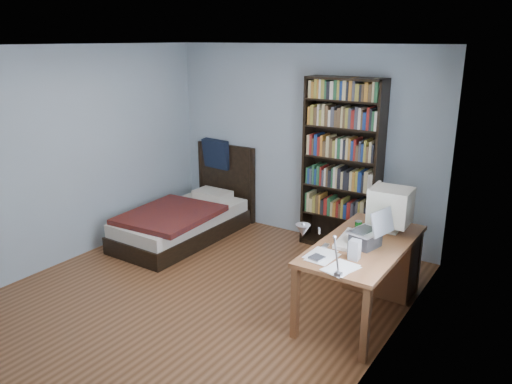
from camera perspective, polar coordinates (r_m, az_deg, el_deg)
room at (r=4.85m, az=-6.44°, el=1.40°), size 4.20×4.24×2.50m
desk at (r=5.28m, az=13.72°, el=-7.32°), size 0.75×1.54×0.73m
crt_monitor at (r=5.07m, az=15.03°, el=-1.60°), size 0.40×0.37×0.44m
laptop at (r=4.67m, az=12.62°, el=-4.94°), size 0.37×0.35×0.38m
desk_lamp at (r=3.70m, az=6.08°, el=-4.97°), size 0.21×0.47×0.55m
keyboard at (r=4.79m, az=10.73°, el=-5.40°), size 0.26×0.52×0.05m
speaker at (r=4.40m, az=11.21°, el=-6.49°), size 0.09×0.09×0.18m
soda_can at (r=4.99m, az=11.59°, el=-3.97°), size 0.07×0.07×0.12m
mouse at (r=5.05m, az=13.46°, el=-4.38°), size 0.06×0.11×0.04m
phone_silver at (r=4.64m, az=7.94°, el=-6.10°), size 0.05×0.10×0.02m
phone_grey at (r=4.43m, az=6.85°, el=-7.25°), size 0.05×0.09×0.02m
external_drive at (r=4.38m, az=6.99°, el=-7.53°), size 0.13×0.13×0.02m
bookshelf at (r=6.18m, az=9.80°, el=2.97°), size 0.96×0.30×2.13m
bed at (r=6.74m, az=-8.02°, el=-2.96°), size 1.06×2.01×1.16m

